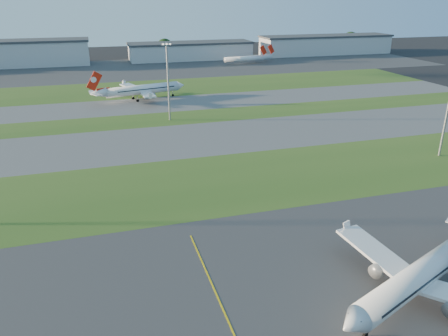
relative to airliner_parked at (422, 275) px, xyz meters
name	(u,v)px	position (x,y,z in m)	size (l,w,h in m)	color
grass_strip_a	(147,190)	(-32.38, 47.86, -3.86)	(300.00, 34.00, 0.01)	#2C4F1A
taxiway_a	(132,145)	(-32.38, 80.86, -3.86)	(300.00, 32.00, 0.01)	#515154
grass_strip_b	(125,122)	(-32.38, 105.86, -3.86)	(300.00, 18.00, 0.01)	#2C4F1A
taxiway_b	(121,107)	(-32.38, 127.86, -3.86)	(300.00, 26.00, 0.01)	#515154
grass_strip_c	(115,90)	(-32.38, 160.86, -3.86)	(300.00, 40.00, 0.01)	#2C4F1A
apron_far	(109,70)	(-32.38, 220.86, -3.86)	(400.00, 80.00, 0.01)	#333335
airliner_parked	(422,275)	(0.00, 0.00, 0.00)	(33.36, 28.32, 11.00)	silver
airliner_taxiing	(142,90)	(-22.67, 138.09, 0.27)	(37.11, 31.10, 11.78)	silver
mini_jet_near	(254,58)	(56.82, 222.01, -0.58)	(28.30, 8.67, 9.48)	silver
mini_jet_far	(244,59)	(49.81, 220.01, -0.58)	(28.63, 5.40, 9.48)	silver
light_mast_centre	(168,77)	(-17.38, 103.86, 10.95)	(3.20, 0.70, 25.80)	gray
hangar_west	(28,53)	(-77.38, 250.86, 3.77)	(71.40, 23.00, 15.20)	#ADAFB5
hangar_east	(191,51)	(22.62, 250.86, 1.77)	(81.60, 23.00, 11.20)	#ADAFB5
hangar_far_east	(326,45)	(122.62, 250.86, 2.77)	(96.90, 23.00, 13.20)	#ADAFB5
tree_mid_west	(73,52)	(-52.38, 261.86, 1.97)	(9.90, 9.90, 10.80)	black
tree_mid_east	(165,47)	(7.62, 264.86, 2.95)	(11.55, 11.55, 12.60)	black
tree_east	(268,45)	(82.62, 262.86, 2.30)	(10.45, 10.45, 11.40)	black
tree_far_east	(350,40)	(152.62, 266.86, 3.60)	(12.65, 12.65, 13.80)	black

